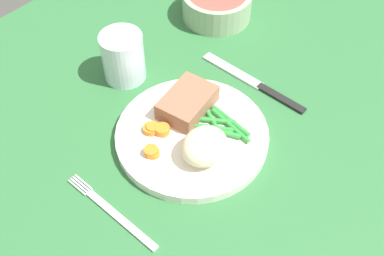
# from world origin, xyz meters

# --- Properties ---
(dining_table) EXTENTS (1.20, 0.90, 0.02)m
(dining_table) POSITION_xyz_m (0.00, 0.00, 0.01)
(dining_table) COLOR #2D6B38
(dining_table) RESTS_ON ground
(dinner_plate) EXTENTS (0.23, 0.23, 0.02)m
(dinner_plate) POSITION_xyz_m (-0.01, -0.02, 0.03)
(dinner_plate) COLOR white
(dinner_plate) RESTS_ON dining_table
(meat_portion) EXTENTS (0.10, 0.07, 0.03)m
(meat_portion) POSITION_xyz_m (0.02, 0.01, 0.05)
(meat_portion) COLOR #936047
(meat_portion) RESTS_ON dinner_plate
(mashed_potatoes) EXTENTS (0.07, 0.06, 0.04)m
(mashed_potatoes) POSITION_xyz_m (-0.03, -0.07, 0.06)
(mashed_potatoes) COLOR beige
(mashed_potatoes) RESTS_ON dinner_plate
(carrot_slices) EXTENTS (0.06, 0.06, 0.01)m
(carrot_slices) POSITION_xyz_m (-0.05, 0.01, 0.04)
(carrot_slices) COLOR orange
(carrot_slices) RESTS_ON dinner_plate
(green_beans) EXTENTS (0.06, 0.11, 0.01)m
(green_beans) POSITION_xyz_m (0.03, -0.05, 0.04)
(green_beans) COLOR #2D8C38
(green_beans) RESTS_ON dinner_plate
(fork) EXTENTS (0.01, 0.17, 0.00)m
(fork) POSITION_xyz_m (-0.17, -0.03, 0.02)
(fork) COLOR silver
(fork) RESTS_ON dining_table
(knife) EXTENTS (0.02, 0.20, 0.01)m
(knife) POSITION_xyz_m (0.15, -0.03, 0.02)
(knife) COLOR black
(knife) RESTS_ON dining_table
(water_glass) EXTENTS (0.07, 0.07, 0.08)m
(water_glass) POSITION_xyz_m (0.02, 0.15, 0.06)
(water_glass) COLOR silver
(water_glass) RESTS_ON dining_table
(salad_bowl) EXTENTS (0.13, 0.13, 0.05)m
(salad_bowl) POSITION_xyz_m (0.25, 0.14, 0.05)
(salad_bowl) COLOR #99B28C
(salad_bowl) RESTS_ON dining_table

